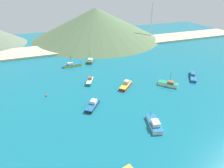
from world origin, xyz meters
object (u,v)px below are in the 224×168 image
(buoy_0, at_px, (46,96))
(fishing_boat_8, at_px, (154,124))
(fishing_boat_10, at_px, (193,76))
(fishing_boat_3, at_px, (90,81))
(fishing_boat_4, at_px, (90,61))
(fishing_boat_5, at_px, (169,84))
(fishing_boat_1, at_px, (93,105))
(radio_tower, at_px, (151,22))
(fishing_boat_7, at_px, (126,85))
(fishing_boat_9, at_px, (72,65))

(buoy_0, bearing_deg, fishing_boat_8, -45.70)
(fishing_boat_10, bearing_deg, fishing_boat_3, 164.82)
(fishing_boat_4, distance_m, fishing_boat_5, 47.68)
(fishing_boat_1, distance_m, radio_tower, 104.19)
(fishing_boat_10, bearing_deg, fishing_boat_5, -170.82)
(fishing_boat_4, xyz_separation_m, fishing_boat_7, (6.42, -35.11, -0.00))
(fishing_boat_5, height_order, buoy_0, fishing_boat_5)
(fishing_boat_10, xyz_separation_m, buoy_0, (-67.42, 7.51, -0.62))
(fishing_boat_1, bearing_deg, fishing_boat_4, 75.64)
(fishing_boat_1, distance_m, fishing_boat_10, 52.42)
(fishing_boat_3, xyz_separation_m, fishing_boat_9, (-3.88, 22.45, 0.02))
(fishing_boat_1, xyz_separation_m, fishing_boat_4, (11.46, 44.77, 0.10))
(fishing_boat_7, bearing_deg, fishing_boat_10, -5.21)
(fishing_boat_8, xyz_separation_m, radio_tower, (54.60, 93.45, 13.66))
(fishing_boat_5, relative_size, buoy_0, 9.81)
(buoy_0, xyz_separation_m, radio_tower, (85.31, 61.98, 14.36))
(fishing_boat_5, xyz_separation_m, fishing_boat_10, (15.85, 2.56, -0.08))
(fishing_boat_7, distance_m, radio_tower, 85.43)
(fishing_boat_5, relative_size, fishing_boat_9, 0.84)
(fishing_boat_1, relative_size, buoy_0, 9.65)
(fishing_boat_7, bearing_deg, fishing_boat_3, 144.17)
(fishing_boat_8, distance_m, fishing_boat_9, 61.22)
(fishing_boat_4, height_order, fishing_boat_8, fishing_boat_4)
(radio_tower, bearing_deg, fishing_boat_7, -128.09)
(fishing_boat_8, bearing_deg, radio_tower, 59.70)
(fishing_boat_5, bearing_deg, fishing_boat_7, 162.77)
(fishing_boat_4, distance_m, fishing_boat_9, 11.46)
(fishing_boat_1, bearing_deg, fishing_boat_3, 77.73)
(fishing_boat_8, height_order, radio_tower, radio_tower)
(fishing_boat_1, relative_size, fishing_boat_8, 0.88)
(fishing_boat_7, relative_size, fishing_boat_9, 0.81)
(fishing_boat_5, bearing_deg, fishing_boat_4, 121.20)
(fishing_boat_10, bearing_deg, fishing_boat_1, -172.83)
(fishing_boat_7, relative_size, buoy_0, 9.45)
(fishing_boat_4, height_order, fishing_boat_5, fishing_boat_5)
(fishing_boat_10, relative_size, radio_tower, 0.37)
(fishing_boat_1, distance_m, buoy_0, 20.86)
(fishing_boat_9, relative_size, buoy_0, 11.72)
(fishing_boat_3, distance_m, fishing_boat_9, 22.78)
(fishing_boat_4, bearing_deg, fishing_boat_3, -105.95)
(fishing_boat_5, distance_m, fishing_boat_7, 19.14)
(fishing_boat_4, relative_size, fishing_boat_7, 0.99)
(fishing_boat_10, bearing_deg, fishing_boat_8, -146.86)
(buoy_0, bearing_deg, fishing_boat_10, -6.36)
(fishing_boat_4, bearing_deg, fishing_boat_1, -104.36)
(buoy_0, bearing_deg, fishing_boat_3, 15.50)
(fishing_boat_10, bearing_deg, fishing_boat_7, 174.79)
(fishing_boat_5, xyz_separation_m, buoy_0, (-51.57, 10.07, -0.71))
(radio_tower, bearing_deg, fishing_boat_10, -104.44)
(fishing_boat_5, bearing_deg, fishing_boat_9, 133.32)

